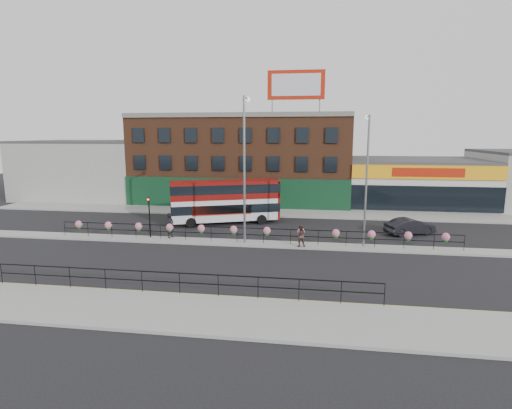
# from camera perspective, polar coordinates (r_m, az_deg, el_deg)

# --- Properties ---
(ground) EXTENTS (120.00, 120.00, 0.00)m
(ground) POSITION_cam_1_polar(r_m,az_deg,el_deg) (29.94, -0.83, -5.71)
(ground) COLOR black
(ground) RESTS_ON ground
(south_pavement) EXTENTS (60.00, 4.00, 0.15)m
(south_pavement) POSITION_cam_1_polar(r_m,az_deg,el_deg) (18.88, -6.79, -15.29)
(south_pavement) COLOR #959592
(south_pavement) RESTS_ON ground
(north_pavement) EXTENTS (60.00, 4.00, 0.15)m
(north_pavement) POSITION_cam_1_polar(r_m,az_deg,el_deg) (41.50, 1.79, -1.15)
(north_pavement) COLOR #959592
(north_pavement) RESTS_ON ground
(median) EXTENTS (60.00, 1.60, 0.15)m
(median) POSITION_cam_1_polar(r_m,az_deg,el_deg) (29.92, -0.83, -5.57)
(median) COLOR #959592
(median) RESTS_ON ground
(yellow_line_inner) EXTENTS (60.00, 0.10, 0.01)m
(yellow_line_inner) POSITION_cam_1_polar(r_m,az_deg,el_deg) (20.94, -5.13, -12.83)
(yellow_line_inner) COLOR gold
(yellow_line_inner) RESTS_ON ground
(yellow_line_outer) EXTENTS (60.00, 0.10, 0.01)m
(yellow_line_outer) POSITION_cam_1_polar(r_m,az_deg,el_deg) (20.78, -5.24, -13.02)
(yellow_line_outer) COLOR gold
(yellow_line_outer) RESTS_ON ground
(brick_building) EXTENTS (25.00, 12.21, 10.30)m
(brick_building) POSITION_cam_1_polar(r_m,az_deg,el_deg) (49.25, -1.78, 6.55)
(brick_building) COLOR brown
(brick_building) RESTS_ON ground
(supermarket) EXTENTS (15.00, 12.25, 5.30)m
(supermarket) POSITION_cam_1_polar(r_m,az_deg,el_deg) (49.99, 21.46, 3.06)
(supermarket) COLOR silver
(supermarket) RESTS_ON ground
(warehouse_west) EXTENTS (15.50, 12.00, 7.30)m
(warehouse_west) POSITION_cam_1_polar(r_m,az_deg,el_deg) (56.55, -22.49, 4.75)
(warehouse_west) COLOR #9B9A96
(warehouse_west) RESTS_ON ground
(billboard) EXTENTS (6.00, 0.29, 4.40)m
(billboard) POSITION_cam_1_polar(r_m,az_deg,el_deg) (43.78, 5.74, 16.63)
(billboard) COLOR #AC1E09
(billboard) RESTS_ON brick_building
(median_railing) EXTENTS (30.04, 0.56, 1.23)m
(median_railing) POSITION_cam_1_polar(r_m,az_deg,el_deg) (29.67, -0.83, -3.77)
(median_railing) COLOR black
(median_railing) RESTS_ON median
(south_railing) EXTENTS (20.04, 0.05, 1.12)m
(south_railing) POSITION_cam_1_polar(r_m,az_deg,el_deg) (20.77, -10.89, -10.34)
(south_railing) COLOR black
(south_railing) RESTS_ON south_pavement
(double_decker_bus) EXTENTS (10.01, 5.64, 3.97)m
(double_decker_bus) POSITION_cam_1_polar(r_m,az_deg,el_deg) (36.52, -4.37, 1.05)
(double_decker_bus) COLOR silver
(double_decker_bus) RESTS_ON ground
(car) EXTENTS (4.52, 5.18, 1.35)m
(car) POSITION_cam_1_polar(r_m,az_deg,el_deg) (35.00, 21.14, -2.94)
(car) COLOR black
(car) RESTS_ON ground
(pedestrian_a) EXTENTS (0.93, 0.81, 1.94)m
(pedestrian_a) POSITION_cam_1_polar(r_m,az_deg,el_deg) (31.75, -12.13, -2.94)
(pedestrian_a) COLOR black
(pedestrian_a) RESTS_ON median
(pedestrian_b) EXTENTS (0.94, 0.81, 1.64)m
(pedestrian_b) POSITION_cam_1_polar(r_m,az_deg,el_deg) (28.82, 6.34, -4.40)
(pedestrian_b) COLOR #45322C
(pedestrian_b) RESTS_ON median
(lamp_column_west) EXTENTS (0.38, 1.87, 10.68)m
(lamp_column_west) POSITION_cam_1_polar(r_m,az_deg,el_deg) (29.13, -1.59, 6.79)
(lamp_column_west) COLOR slate
(lamp_column_west) RESTS_ON median
(lamp_column_east) EXTENTS (0.33, 1.63, 9.32)m
(lamp_column_east) POSITION_cam_1_polar(r_m,az_deg,el_deg) (29.18, 15.52, 4.85)
(lamp_column_east) COLOR slate
(lamp_column_east) RESTS_ON median
(traffic_light_median) EXTENTS (0.15, 0.28, 3.65)m
(traffic_light_median) POSITION_cam_1_polar(r_m,az_deg,el_deg) (31.97, -15.03, -0.50)
(traffic_light_median) COLOR black
(traffic_light_median) RESTS_ON median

